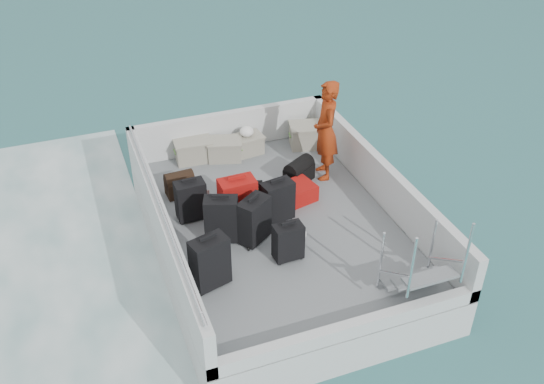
{
  "coord_description": "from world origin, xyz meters",
  "views": [
    {
      "loc": [
        -2.66,
        -6.84,
        6.14
      ],
      "look_at": [
        0.0,
        0.25,
        1.0
      ],
      "focal_mm": 40.0,
      "sensor_mm": 36.0,
      "label": 1
    }
  ],
  "objects_px": {
    "suitcase_7": "(277,201)",
    "passenger": "(326,131)",
    "suitcase_0": "(210,263)",
    "crate_1": "(225,150)",
    "crate_0": "(193,151)",
    "suitcase_1": "(222,220)",
    "suitcase_6": "(288,242)",
    "suitcase_5": "(238,201)",
    "crate_3": "(308,136)",
    "suitcase_8": "(293,194)",
    "crate_2": "(247,145)",
    "suitcase_4": "(254,220)",
    "suitcase_2": "(191,201)"
  },
  "relations": [
    {
      "from": "suitcase_6",
      "to": "crate_1",
      "type": "height_order",
      "value": "suitcase_6"
    },
    {
      "from": "crate_0",
      "to": "crate_1",
      "type": "height_order",
      "value": "crate_0"
    },
    {
      "from": "suitcase_8",
      "to": "crate_1",
      "type": "relative_size",
      "value": 1.22
    },
    {
      "from": "suitcase_6",
      "to": "crate_0",
      "type": "distance_m",
      "value": 3.1
    },
    {
      "from": "suitcase_1",
      "to": "suitcase_6",
      "type": "relative_size",
      "value": 1.26
    },
    {
      "from": "suitcase_1",
      "to": "suitcase_5",
      "type": "height_order",
      "value": "suitcase_5"
    },
    {
      "from": "suitcase_2",
      "to": "crate_0",
      "type": "distance_m",
      "value": 1.73
    },
    {
      "from": "suitcase_5",
      "to": "suitcase_8",
      "type": "relative_size",
      "value": 1.07
    },
    {
      "from": "suitcase_4",
      "to": "suitcase_1",
      "type": "bearing_deg",
      "value": 123.55
    },
    {
      "from": "suitcase_0",
      "to": "crate_3",
      "type": "relative_size",
      "value": 1.15
    },
    {
      "from": "suitcase_6",
      "to": "crate_2",
      "type": "relative_size",
      "value": 1.08
    },
    {
      "from": "suitcase_7",
      "to": "passenger",
      "type": "bearing_deg",
      "value": 27.38
    },
    {
      "from": "suitcase_8",
      "to": "passenger",
      "type": "xyz_separation_m",
      "value": [
        0.78,
        0.53,
        0.71
      ]
    },
    {
      "from": "suitcase_0",
      "to": "crate_3",
      "type": "xyz_separation_m",
      "value": [
        2.67,
        2.96,
        -0.18
      ]
    },
    {
      "from": "suitcase_2",
      "to": "crate_2",
      "type": "height_order",
      "value": "suitcase_2"
    },
    {
      "from": "suitcase_5",
      "to": "suitcase_6",
      "type": "bearing_deg",
      "value": -71.94
    },
    {
      "from": "suitcase_0",
      "to": "suitcase_5",
      "type": "distance_m",
      "value": 1.43
    },
    {
      "from": "suitcase_1",
      "to": "suitcase_4",
      "type": "relative_size",
      "value": 1.02
    },
    {
      "from": "suitcase_7",
      "to": "suitcase_1",
      "type": "bearing_deg",
      "value": -179.06
    },
    {
      "from": "crate_0",
      "to": "crate_3",
      "type": "xyz_separation_m",
      "value": [
        2.09,
        -0.24,
        0.01
      ]
    },
    {
      "from": "suitcase_7",
      "to": "crate_0",
      "type": "relative_size",
      "value": 1.09
    },
    {
      "from": "suitcase_2",
      "to": "crate_3",
      "type": "distance_m",
      "value": 2.92
    },
    {
      "from": "suitcase_4",
      "to": "crate_0",
      "type": "bearing_deg",
      "value": 61.38
    },
    {
      "from": "suitcase_0",
      "to": "suitcase_1",
      "type": "relative_size",
      "value": 1.05
    },
    {
      "from": "suitcase_5",
      "to": "crate_3",
      "type": "xyz_separation_m",
      "value": [
        1.91,
        1.75,
        -0.17
      ]
    },
    {
      "from": "suitcase_2",
      "to": "crate_0",
      "type": "xyz_separation_m",
      "value": [
        0.45,
        1.66,
        -0.14
      ]
    },
    {
      "from": "crate_2",
      "to": "passenger",
      "type": "distance_m",
      "value": 1.66
    },
    {
      "from": "suitcase_1",
      "to": "suitcase_2",
      "type": "bearing_deg",
      "value": 133.18
    },
    {
      "from": "suitcase_4",
      "to": "suitcase_5",
      "type": "height_order",
      "value": "suitcase_5"
    },
    {
      "from": "crate_0",
      "to": "suitcase_2",
      "type": "bearing_deg",
      "value": -105.23
    },
    {
      "from": "suitcase_5",
      "to": "suitcase_8",
      "type": "height_order",
      "value": "suitcase_5"
    },
    {
      "from": "suitcase_7",
      "to": "crate_2",
      "type": "distance_m",
      "value": 2.06
    },
    {
      "from": "suitcase_8",
      "to": "crate_3",
      "type": "bearing_deg",
      "value": -44.0
    },
    {
      "from": "suitcase_8",
      "to": "crate_2",
      "type": "bearing_deg",
      "value": -6.06
    },
    {
      "from": "crate_0",
      "to": "crate_1",
      "type": "bearing_deg",
      "value": -15.99
    },
    {
      "from": "suitcase_6",
      "to": "crate_1",
      "type": "relative_size",
      "value": 0.99
    },
    {
      "from": "suitcase_6",
      "to": "crate_3",
      "type": "relative_size",
      "value": 0.87
    },
    {
      "from": "suitcase_1",
      "to": "passenger",
      "type": "xyz_separation_m",
      "value": [
        2.1,
        1.08,
        0.49
      ]
    },
    {
      "from": "suitcase_7",
      "to": "crate_2",
      "type": "height_order",
      "value": "suitcase_7"
    },
    {
      "from": "suitcase_0",
      "to": "suitcase_4",
      "type": "relative_size",
      "value": 1.07
    },
    {
      "from": "crate_3",
      "to": "suitcase_1",
      "type": "bearing_deg",
      "value": -137.24
    },
    {
      "from": "suitcase_8",
      "to": "passenger",
      "type": "height_order",
      "value": "passenger"
    },
    {
      "from": "suitcase_4",
      "to": "suitcase_0",
      "type": "bearing_deg",
      "value": -175.07
    },
    {
      "from": "suitcase_5",
      "to": "suitcase_1",
      "type": "bearing_deg",
      "value": -137.55
    },
    {
      "from": "suitcase_7",
      "to": "suitcase_4",
      "type": "bearing_deg",
      "value": -154.45
    },
    {
      "from": "suitcase_2",
      "to": "suitcase_8",
      "type": "height_order",
      "value": "suitcase_2"
    },
    {
      "from": "suitcase_7",
      "to": "passenger",
      "type": "distance_m",
      "value": 1.57
    },
    {
      "from": "suitcase_5",
      "to": "crate_3",
      "type": "height_order",
      "value": "suitcase_5"
    },
    {
      "from": "suitcase_1",
      "to": "crate_2",
      "type": "bearing_deg",
      "value": 83.23
    },
    {
      "from": "suitcase_0",
      "to": "crate_1",
      "type": "xyz_separation_m",
      "value": [
        1.11,
        3.04,
        -0.2
      ]
    }
  ]
}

